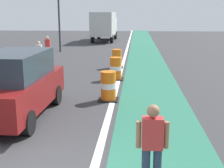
% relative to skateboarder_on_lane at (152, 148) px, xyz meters
% --- Properties ---
extents(bike_lane_strip, '(2.50, 80.00, 0.01)m').
position_rel_skateboarder_on_lane_xyz_m(bike_lane_strip, '(0.36, 12.22, -0.91)').
color(bike_lane_strip, '#286B51').
rests_on(bike_lane_strip, ground).
extents(lane_divider_stripe, '(0.20, 80.00, 0.01)m').
position_rel_skateboarder_on_lane_xyz_m(lane_divider_stripe, '(-1.14, 12.22, -0.91)').
color(lane_divider_stripe, silver).
rests_on(lane_divider_stripe, ground).
extents(skateboarder_on_lane, '(0.57, 0.81, 1.69)m').
position_rel_skateboarder_on_lane_xyz_m(skateboarder_on_lane, '(0.00, 0.00, 0.00)').
color(skateboarder_on_lane, black).
rests_on(skateboarder_on_lane, ground).
extents(parked_suv_nearest, '(1.95, 4.62, 2.04)m').
position_rel_skateboarder_on_lane_xyz_m(parked_suv_nearest, '(-3.98, 3.97, 0.12)').
color(parked_suv_nearest, maroon).
rests_on(parked_suv_nearest, ground).
extents(traffic_barrel_front, '(0.73, 0.73, 1.09)m').
position_rel_skateboarder_on_lane_xyz_m(traffic_barrel_front, '(-1.32, 6.04, -0.38)').
color(traffic_barrel_front, orange).
rests_on(traffic_barrel_front, ground).
extents(traffic_barrel_mid, '(0.73, 0.73, 1.09)m').
position_rel_skateboarder_on_lane_xyz_m(traffic_barrel_mid, '(-1.29, 9.72, -0.38)').
color(traffic_barrel_mid, orange).
rests_on(traffic_barrel_mid, ground).
extents(traffic_barrel_back, '(0.73, 0.73, 1.09)m').
position_rel_skateboarder_on_lane_xyz_m(traffic_barrel_back, '(-1.45, 13.00, -0.38)').
color(traffic_barrel_back, orange).
rests_on(traffic_barrel_back, ground).
extents(delivery_truck_down_block, '(2.43, 7.63, 3.23)m').
position_rel_skateboarder_on_lane_xyz_m(delivery_truck_down_block, '(-3.97, 30.33, 0.94)').
color(delivery_truck_down_block, beige).
rests_on(delivery_truck_down_block, ground).
extents(traffic_light_corner, '(0.41, 0.32, 5.10)m').
position_rel_skateboarder_on_lane_xyz_m(traffic_light_corner, '(-6.64, 20.24, 2.59)').
color(traffic_light_corner, '#2D2D2D').
rests_on(traffic_light_corner, ground).
extents(pedestrian_crossing, '(0.34, 0.20, 1.61)m').
position_rel_skateboarder_on_lane_xyz_m(pedestrian_crossing, '(-5.89, 12.28, -0.05)').
color(pedestrian_crossing, '#33333D').
rests_on(pedestrian_crossing, ground).
extents(pedestrian_waiting, '(0.34, 0.20, 1.61)m').
position_rel_skateboarder_on_lane_xyz_m(pedestrian_waiting, '(-6.44, 15.96, -0.05)').
color(pedestrian_waiting, '#33333D').
rests_on(pedestrian_waiting, ground).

